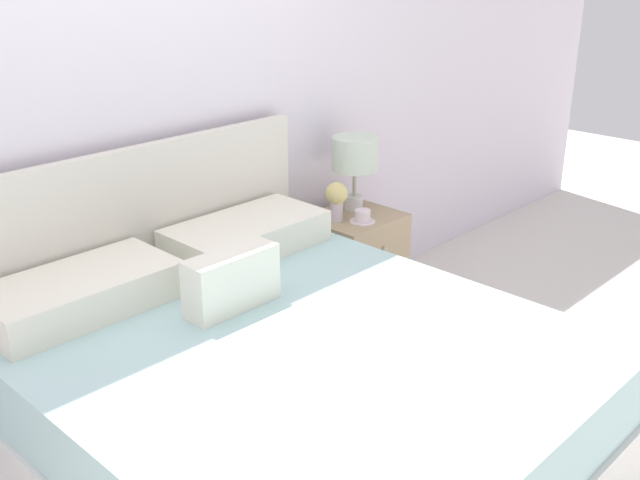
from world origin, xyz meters
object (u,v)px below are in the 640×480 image
Objects in this scene: nightstand at (353,267)px; flower_vase at (337,198)px; table_lamp at (355,157)px; teacup at (363,217)px; bed at (282,401)px.

nightstand is 2.90× the size of flower_vase.
nightstand is 0.58m from table_lamp.
table_lamp reaches higher than teacup.
nightstand is (1.15, 0.68, -0.04)m from bed.
teacup is (1.11, 0.58, 0.27)m from bed.
flower_vase is at bearing -165.77° from table_lamp.
flower_vase reaches higher than teacup.
bed reaches higher than teacup.
teacup reaches higher than nightstand.
bed is 9.60× the size of flower_vase.
flower_vase is at bearing 124.76° from teacup.
flower_vase is at bearing 173.59° from nightstand.
teacup is (-0.11, -0.15, -0.26)m from table_lamp.
bed is 1.52m from table_lamp.
table_lamp is 0.25m from flower_vase.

